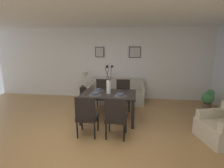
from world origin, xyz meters
The scene contains 22 objects.
ground_plane centered at (0.00, 0.00, 0.00)m, with size 9.00×9.00×0.00m, color #A87A47.
back_wall_panel centered at (0.00, 3.25, 1.30)m, with size 9.00×0.10×2.60m, color silver.
ceiling_panel centered at (0.00, 0.40, 2.64)m, with size 9.00×7.20×0.08m, color white.
dining_table centered at (0.26, 1.09, 0.65)m, with size 1.40×0.95×0.74m.
dining_chair_near_left centered at (-0.08, 0.18, 0.51)m, with size 0.45×0.45×0.92m.
dining_chair_near_right centered at (-0.08, 1.95, 0.51)m, with size 0.46×0.46×0.92m.
dining_chair_far_left centered at (0.55, 0.19, 0.51)m, with size 0.46×0.46×0.92m.
dining_chair_far_right centered at (0.57, 1.98, 0.51)m, with size 0.47×0.47×0.92m.
centerpiece_vase centered at (0.26, 1.09, 1.02)m, with size 0.21×0.23×0.73m.
placemat_near_left centered at (-0.06, 0.88, 0.74)m, with size 0.32×0.32×0.01m, color #4C4742.
bowl_near_left centered at (-0.06, 0.88, 0.78)m, with size 0.17×0.17×0.07m.
placemat_near_right centered at (-0.06, 1.31, 0.74)m, with size 0.32×0.32×0.01m, color #4C4742.
bowl_near_right centered at (-0.06, 1.31, 0.78)m, with size 0.17×0.17×0.07m.
placemat_far_left centered at (0.57, 0.88, 0.74)m, with size 0.32×0.32×0.01m, color #4C4742.
bowl_far_left centered at (0.57, 0.88, 0.78)m, with size 0.17×0.17×0.07m.
sofa centered at (0.30, 2.70, 0.28)m, with size 1.91×0.84×0.80m.
side_table centered at (-0.82, 2.71, 0.26)m, with size 0.36×0.36×0.52m, color black.
table_lamp centered at (-0.82, 2.71, 0.89)m, with size 0.22×0.22×0.51m.
armchair centered at (2.79, 0.36, 0.29)m, with size 0.99×0.99×0.75m.
framed_picture_left centered at (-0.39, 3.18, 1.72)m, with size 0.34×0.03×0.38m.
framed_picture_center centered at (0.90, 3.18, 1.72)m, with size 0.42×0.03×0.40m.
potted_plant centered at (3.16, 2.20, 0.37)m, with size 0.36×0.36×0.67m.
Camera 1 is at (0.92, -3.23, 1.95)m, focal length 27.97 mm.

